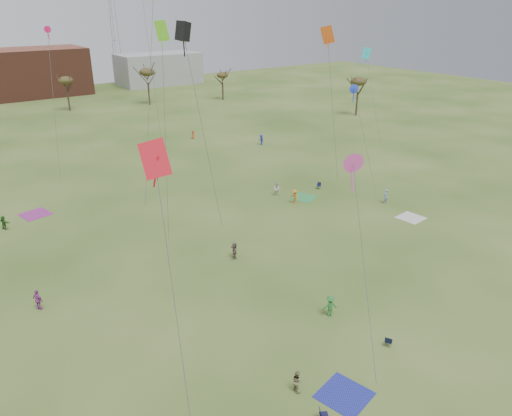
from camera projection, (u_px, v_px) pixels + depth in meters
ground at (344, 320)px, 38.23m from camera, size 260.00×260.00×0.00m
flyer_near_center at (330, 306)px, 38.47m from camera, size 1.33×1.07×1.79m
spectator_fore_b at (297, 381)px, 31.05m from camera, size 0.70×0.84×1.55m
spectator_fore_c at (234, 250)px, 47.17m from camera, size 1.12×1.63×1.69m
flyer_mid_b at (294, 197)px, 60.04m from camera, size 0.77×1.22×1.82m
flyer_mid_c at (386, 196)px, 60.09m from camera, size 0.78×0.64×1.85m
spectator_mid_d at (38, 300)px, 39.24m from camera, size 0.88×1.16×1.83m
spectator_mid_e at (277, 189)px, 62.48m from camera, size 1.11×1.08×1.80m
flyer_far_a at (4, 223)px, 53.21m from camera, size 1.13×1.53×1.61m
flyer_far_b at (193, 134)px, 88.77m from camera, size 0.87×0.74×1.50m
flyer_far_c at (261, 140)px, 84.72m from camera, size 0.72×1.21×1.85m
blanket_blue at (344, 395)px, 30.94m from camera, size 3.58×3.58×0.03m
blanket_cream at (411, 218)px, 56.34m from camera, size 3.01×3.01×0.03m
blanket_plum at (35, 214)px, 57.26m from camera, size 3.65×3.65×0.03m
blanket_olive at (304, 198)px, 62.15m from camera, size 3.76×3.76×0.03m
camp_chair_center at (388, 343)px, 35.28m from camera, size 0.72×0.70×0.87m
camp_chair_right at (319, 187)px, 64.98m from camera, size 0.73×0.72×0.87m
kites_aloft at (189, 25)px, 50.16m from camera, size 71.35×55.31×27.73m
tree_line at (41, 93)px, 93.01m from camera, size 117.44×49.32×8.91m
building_brick at (34, 72)px, 128.17m from camera, size 26.00×16.00×12.00m
building_grey at (159, 69)px, 146.05m from camera, size 24.00×12.00×9.00m
radio_tower at (113, 17)px, 140.13m from camera, size 1.51×1.72×41.00m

